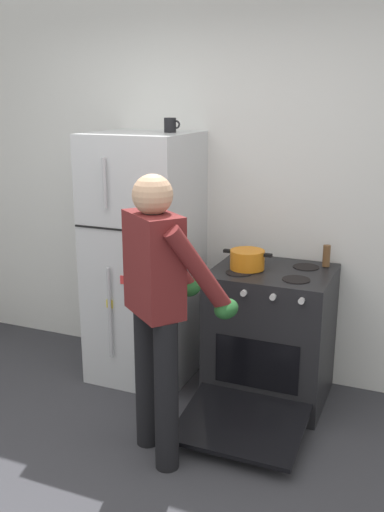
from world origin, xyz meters
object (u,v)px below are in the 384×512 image
Objects in this scene: refrigerator at (145,258)px; person_cook at (160,296)px; red_pot at (247,259)px; coffee_mug at (170,125)px; pepper_mill at (326,256)px; stove_range at (270,336)px.

refrigerator reaches higher than person_cook.
red_pot is at bearing -3.72° from refrigerator.
coffee_mug is at bearing 15.40° from refrigerator.
red_pot is at bearing -151.48° from pepper_mill.
refrigerator is 5.40× the size of red_pot.
refrigerator is 1.03m from person_cook.
stove_range is 0.65m from pepper_mill.
person_cook reaches higher than pepper_mill.
pepper_mill is (0.46, 0.25, 0.01)m from red_pot.
pepper_mill is (1.22, 0.20, 0.10)m from refrigerator.
coffee_mug reaches higher than red_pot.
pepper_mill is at bearing 35.97° from stove_range.
refrigerator is 0.94m from coffee_mug.
pepper_mill is at bearing 28.52° from red_pot.
pepper_mill is (0.30, 0.22, 0.53)m from stove_range.
person_cook is (0.54, -0.88, 0.08)m from refrigerator.
refrigerator is at bearing 176.28° from red_pot.
red_pot is at bearing 74.84° from person_cook.
refrigerator reaches higher than pepper_mill.
coffee_mug is 1.33m from pepper_mill.
refrigerator is at bearing 121.53° from person_cook.
red_pot is 1.02m from coffee_mug.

